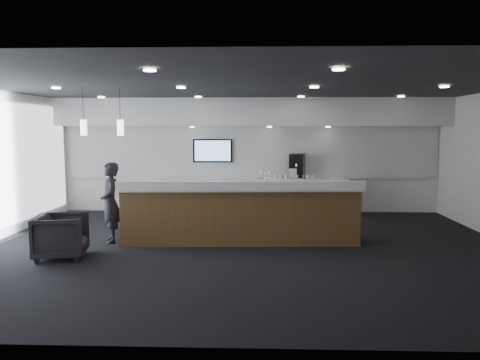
{
  "coord_description": "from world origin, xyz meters",
  "views": [
    {
      "loc": [
        0.17,
        -8.54,
        2.22
      ],
      "look_at": [
        -0.18,
        1.3,
        1.15
      ],
      "focal_mm": 35.0,
      "sensor_mm": 36.0,
      "label": 1
    }
  ],
  "objects_px": {
    "coffee_machine": "(297,166)",
    "armchair": "(61,236)",
    "lounge_guest": "(110,203)",
    "service_counter": "(241,214)"
  },
  "relations": [
    {
      "from": "service_counter",
      "to": "coffee_machine",
      "type": "distance_m",
      "value": 3.63
    },
    {
      "from": "service_counter",
      "to": "armchair",
      "type": "bearing_deg",
      "value": -161.9
    },
    {
      "from": "coffee_machine",
      "to": "armchair",
      "type": "relative_size",
      "value": 0.75
    },
    {
      "from": "coffee_machine",
      "to": "armchair",
      "type": "bearing_deg",
      "value": -120.54
    },
    {
      "from": "coffee_machine",
      "to": "lounge_guest",
      "type": "relative_size",
      "value": 0.4
    },
    {
      "from": "armchair",
      "to": "lounge_guest",
      "type": "xyz_separation_m",
      "value": [
        0.5,
        1.16,
        0.4
      ]
    },
    {
      "from": "coffee_machine",
      "to": "armchair",
      "type": "distance_m",
      "value": 6.35
    },
    {
      "from": "coffee_machine",
      "to": "lounge_guest",
      "type": "height_order",
      "value": "coffee_machine"
    },
    {
      "from": "coffee_machine",
      "to": "lounge_guest",
      "type": "xyz_separation_m",
      "value": [
        -3.93,
        -3.3,
        -0.48
      ]
    },
    {
      "from": "coffee_machine",
      "to": "armchair",
      "type": "height_order",
      "value": "coffee_machine"
    }
  ]
}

